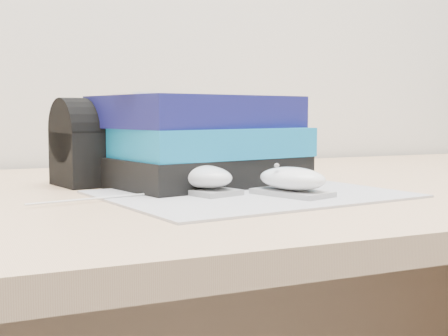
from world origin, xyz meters
name	(u,v)px	position (x,y,z in m)	size (l,w,h in m)	color
desk	(235,325)	(0.00, 1.64, 0.50)	(1.60, 0.80, 0.73)	tan
mousepad	(251,194)	(-0.06, 1.47, 0.73)	(0.36, 0.28, 0.00)	gray
mouse_rear	(202,179)	(-0.12, 1.49, 0.75)	(0.08, 0.11, 0.04)	gray
mouse_front	(292,181)	(-0.02, 1.43, 0.75)	(0.08, 0.11, 0.04)	#9E9EA0
usb_cable	(105,198)	(-0.24, 1.49, 0.73)	(0.00, 0.00, 0.19)	silver
book_stack	(199,141)	(-0.08, 1.60, 0.79)	(0.30, 0.26, 0.13)	black
pouch	(104,143)	(-0.20, 1.67, 0.79)	(0.15, 0.12, 0.13)	black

